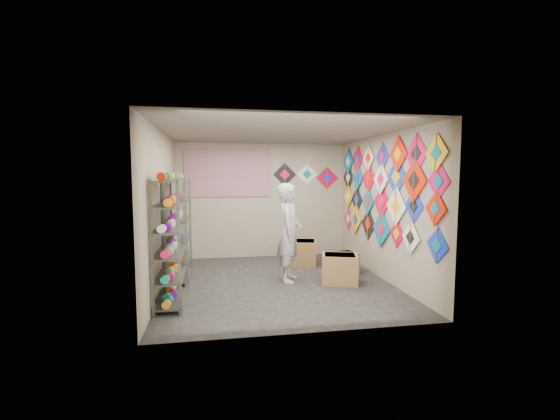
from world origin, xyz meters
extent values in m
plane|color=black|center=(0.00, 0.00, 0.00)|extent=(4.50, 4.50, 0.00)
plane|color=tan|center=(0.00, 2.25, 1.35)|extent=(4.00, 0.00, 4.00)
plane|color=tan|center=(0.00, -2.25, 1.35)|extent=(4.00, 0.00, 4.00)
plane|color=tan|center=(-2.00, 0.00, 1.35)|extent=(0.00, 4.50, 4.50)
plane|color=tan|center=(2.00, 0.00, 1.35)|extent=(0.00, 4.50, 4.50)
plane|color=#6A6359|center=(0.00, 0.00, 2.70)|extent=(4.50, 4.50, 0.00)
cube|color=#4C5147|center=(-1.78, -0.85, 0.95)|extent=(0.40, 1.10, 1.90)
cube|color=#4C5147|center=(-1.78, 0.45, 0.95)|extent=(0.40, 1.10, 1.90)
cylinder|color=#EA1E5F|center=(-1.78, -1.33, 1.04)|extent=(0.12, 0.10, 0.12)
cylinder|color=#FF7B00|center=(-1.78, -1.14, 1.04)|extent=(0.12, 0.10, 0.12)
cylinder|color=orange|center=(-1.78, -0.95, 1.04)|extent=(0.12, 0.10, 0.12)
cylinder|color=white|center=(-1.78, -0.75, 1.04)|extent=(0.12, 0.10, 0.12)
cylinder|color=red|center=(-1.78, -0.56, 1.04)|extent=(0.12, 0.10, 0.12)
cylinder|color=purple|center=(-1.78, -0.37, 1.04)|extent=(0.12, 0.10, 0.12)
cylinder|color=#D4B28A|center=(-1.78, -0.03, 1.04)|extent=(0.12, 0.10, 0.12)
cylinder|color=teal|center=(-1.78, 0.16, 1.04)|extent=(0.12, 0.10, 0.12)
cylinder|color=#EA1E5F|center=(-1.78, 0.35, 1.04)|extent=(0.12, 0.10, 0.12)
cylinder|color=#FF7B00|center=(-1.78, 0.55, 1.04)|extent=(0.12, 0.10, 0.12)
cylinder|color=orange|center=(-1.78, 0.74, 1.04)|extent=(0.12, 0.10, 0.12)
cylinder|color=white|center=(-1.78, 0.93, 1.04)|extent=(0.12, 0.10, 0.12)
cube|color=#1734CC|center=(1.99, -1.85, 0.97)|extent=(0.02, 0.53, 0.53)
cube|color=white|center=(1.97, -1.14, 0.96)|extent=(0.02, 0.56, 0.56)
cube|color=red|center=(1.99, -0.65, 0.95)|extent=(0.01, 0.51, 0.51)
cube|color=#01749D|center=(1.97, -0.06, 0.95)|extent=(0.04, 0.72, 0.72)
cube|color=black|center=(1.99, 0.59, 0.96)|extent=(0.01, 0.68, 0.68)
cube|color=#FFB60B|center=(1.97, 1.25, 0.99)|extent=(0.03, 0.66, 0.66)
cube|color=#EC0958|center=(1.99, 1.75, 0.93)|extent=(0.01, 0.53, 0.53)
cube|color=#FF1C00|center=(1.97, -1.80, 1.48)|extent=(0.03, 0.52, 0.52)
cube|color=#1734CC|center=(1.99, -1.18, 1.47)|extent=(0.01, 0.57, 0.57)
cube|color=white|center=(1.97, -0.62, 1.42)|extent=(0.02, 0.71, 0.71)
cube|color=red|center=(1.99, -0.01, 1.46)|extent=(0.04, 0.68, 0.68)
cube|color=#01749D|center=(1.97, 0.60, 1.41)|extent=(0.02, 0.55, 0.55)
cube|color=black|center=(1.99, 1.24, 1.41)|extent=(0.01, 0.62, 0.62)
cube|color=#FFB60B|center=(1.97, 1.74, 1.45)|extent=(0.02, 0.55, 0.55)
cube|color=#EC0958|center=(1.99, -1.81, 1.87)|extent=(0.01, 0.54, 0.54)
cube|color=#FF1C00|center=(1.97, -1.19, 1.87)|extent=(0.02, 0.72, 0.72)
cube|color=#1734CC|center=(1.99, -0.57, 1.93)|extent=(0.04, 0.70, 0.70)
cube|color=white|center=(1.97, 0.01, 1.88)|extent=(0.03, 0.62, 0.62)
cube|color=red|center=(1.99, 0.62, 1.89)|extent=(0.04, 0.65, 0.65)
cube|color=#01749D|center=(1.97, 1.19, 1.89)|extent=(0.04, 0.59, 0.59)
cube|color=black|center=(1.99, 1.80, 1.90)|extent=(0.01, 0.64, 0.64)
cube|color=#FFB60B|center=(1.97, -1.76, 2.26)|extent=(0.02, 0.56, 0.56)
cube|color=#EC0958|center=(1.99, -1.19, 2.28)|extent=(0.02, 0.67, 0.67)
cube|color=#FF1C00|center=(1.97, -0.64, 2.31)|extent=(0.01, 0.63, 0.63)
cube|color=#1734CC|center=(1.99, 0.00, 2.30)|extent=(0.03, 0.56, 0.55)
cube|color=white|center=(1.97, 0.61, 2.30)|extent=(0.01, 0.55, 0.55)
cube|color=red|center=(1.99, 1.24, 2.31)|extent=(0.04, 0.63, 0.63)
cube|color=#01749D|center=(1.97, 1.78, 2.27)|extent=(0.02, 0.62, 0.62)
cube|color=black|center=(0.55, 2.24, 1.97)|extent=(0.56, 0.02, 0.56)
cube|color=white|center=(1.10, 2.24, 1.98)|extent=(0.51, 0.02, 0.51)
cube|color=red|center=(1.60, 2.24, 1.89)|extent=(0.55, 0.02, 0.55)
cube|color=#654BA2|center=(-0.80, 2.23, 2.00)|extent=(2.00, 0.01, 1.10)
imported|color=#BEB1A9|center=(0.23, 0.06, 0.90)|extent=(0.92, 0.83, 1.81)
cube|color=#986842|center=(1.10, -0.24, 0.26)|extent=(0.75, 0.68, 0.52)
cube|color=#986842|center=(1.42, 0.44, 0.21)|extent=(0.58, 0.51, 0.42)
cube|color=#986842|center=(0.79, 1.27, 0.26)|extent=(0.68, 0.72, 0.53)
camera|label=1|loc=(-1.09, -6.61, 1.95)|focal=24.00mm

